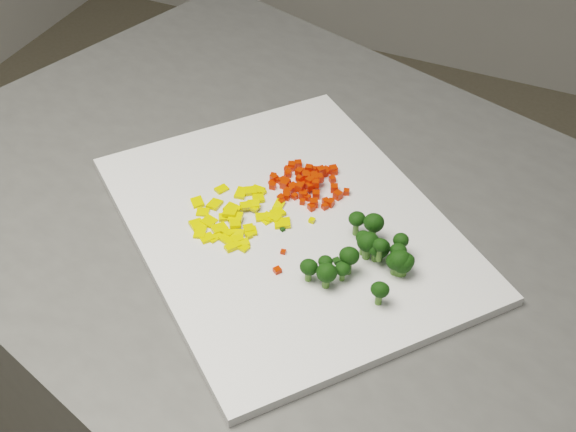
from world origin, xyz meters
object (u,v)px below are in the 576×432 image
at_px(counter_block, 301,419).
at_px(carrot_pile, 309,177).
at_px(cutting_board, 288,226).
at_px(broccoli_pile, 359,251).
at_px(pepper_pile, 238,212).

xyz_separation_m(counter_block, carrot_pile, (-0.01, 0.04, 0.48)).
height_order(cutting_board, broccoli_pile, broccoli_pile).
height_order(counter_block, pepper_pile, pepper_pile).
bearing_deg(pepper_pile, broccoli_pile, -7.90).
relative_size(counter_block, cutting_board, 2.35).
bearing_deg(broccoli_pile, cutting_board, 159.27).
bearing_deg(counter_block, cutting_board, -100.64).
bearing_deg(counter_block, broccoli_pile, -37.62).
relative_size(pepper_pile, broccoli_pile, 0.97).
xyz_separation_m(carrot_pile, pepper_pile, (-0.06, -0.09, -0.01)).
distance_m(counter_block, broccoli_pile, 0.51).
xyz_separation_m(cutting_board, carrot_pile, (-0.00, 0.08, 0.02)).
height_order(counter_block, cutting_board, cutting_board).
xyz_separation_m(counter_block, pepper_pile, (-0.07, -0.05, 0.47)).
bearing_deg(carrot_pile, broccoli_pile, -46.52).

